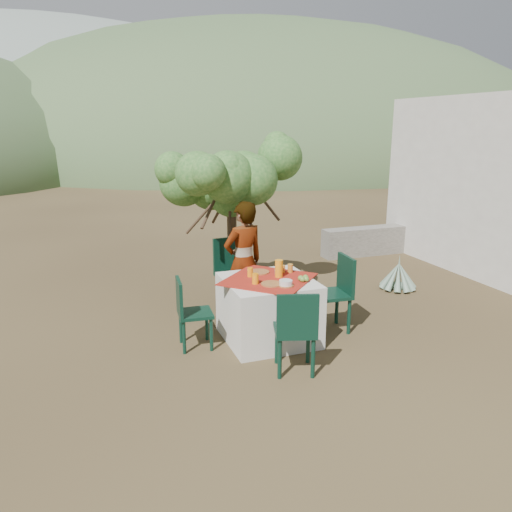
{
  "coord_description": "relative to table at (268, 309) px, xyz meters",
  "views": [
    {
      "loc": [
        -2.11,
        -4.94,
        2.52
      ],
      "look_at": [
        -0.09,
        0.68,
        0.94
      ],
      "focal_mm": 35.0,
      "sensor_mm": 36.0,
      "label": 1
    }
  ],
  "objects": [
    {
      "name": "stone_wall",
      "position": [
        3.68,
        3.12,
        -0.1
      ],
      "size": [
        2.6,
        0.35,
        0.55
      ],
      "primitive_type": "cube",
      "color": "gray",
      "rests_on": "ground"
    },
    {
      "name": "person",
      "position": [
        -0.08,
        0.69,
        0.41
      ],
      "size": [
        0.66,
        0.52,
        1.59
      ],
      "primitive_type": "imported",
      "rotation": [
        0.0,
        0.0,
        3.41
      ],
      "color": "#8C6651",
      "rests_on": "ground"
    },
    {
      "name": "jar_left",
      "position": [
        0.35,
        0.15,
        0.43
      ],
      "size": [
        0.07,
        0.07,
        0.1
      ],
      "primitive_type": "cylinder",
      "color": "orange",
      "rests_on": "table"
    },
    {
      "name": "plate_near",
      "position": [
        -0.04,
        -0.22,
        0.39
      ],
      "size": [
        0.25,
        0.25,
        0.01
      ],
      "primitive_type": "cylinder",
      "color": "brown",
      "rests_on": "table"
    },
    {
      "name": "hill_far_center",
      "position": [
        -3.92,
        51.72,
        -0.38
      ],
      "size": [
        60.0,
        60.0,
        24.0
      ],
      "primitive_type": "ellipsoid",
      "color": "slate",
      "rests_on": "ground"
    },
    {
      "name": "hill_far_right",
      "position": [
        28.08,
        45.72,
        -0.38
      ],
      "size": [
        36.0,
        36.0,
        14.0
      ],
      "primitive_type": "ellipsoid",
      "color": "slate",
      "rests_on": "ground"
    },
    {
      "name": "shrub_tree",
      "position": [
        0.06,
        1.49,
        1.28
      ],
      "size": [
        1.79,
        1.75,
        2.1
      ],
      "color": "#453222",
      "rests_on": "ground"
    },
    {
      "name": "ground",
      "position": [
        0.08,
        -0.28,
        -0.38
      ],
      "size": [
        160.0,
        160.0,
        0.0
      ],
      "primitive_type": "plane",
      "color": "#342717",
      "rests_on": "ground"
    },
    {
      "name": "plate_far",
      "position": [
        -0.02,
        0.28,
        0.39
      ],
      "size": [
        0.26,
        0.26,
        0.01
      ],
      "primitive_type": "cylinder",
      "color": "brown",
      "rests_on": "table"
    },
    {
      "name": "white_bowl",
      "position": [
        0.08,
        -0.32,
        0.42
      ],
      "size": [
        0.15,
        0.15,
        0.06
      ],
      "primitive_type": "cylinder",
      "color": "silver",
      "rests_on": "bowl_plate"
    },
    {
      "name": "fruit_cluster",
      "position": [
        0.35,
        -0.23,
        0.41
      ],
      "size": [
        0.13,
        0.12,
        0.07
      ],
      "color": "olive",
      "rests_on": "table"
    },
    {
      "name": "glass_far",
      "position": [
        -0.17,
        0.15,
        0.44
      ],
      "size": [
        0.07,
        0.07,
        0.11
      ],
      "primitive_type": "cylinder",
      "color": "orange",
      "rests_on": "table"
    },
    {
      "name": "glass_near",
      "position": [
        -0.21,
        -0.13,
        0.44
      ],
      "size": [
        0.07,
        0.07,
        0.12
      ],
      "primitive_type": "cylinder",
      "color": "orange",
      "rests_on": "table"
    },
    {
      "name": "juice_pitcher",
      "position": [
        0.14,
        0.03,
        0.49
      ],
      "size": [
        0.09,
        0.09,
        0.21
      ],
      "primitive_type": "cylinder",
      "color": "orange",
      "rests_on": "table"
    },
    {
      "name": "jar_right",
      "position": [
        0.26,
        0.18,
        0.43
      ],
      "size": [
        0.06,
        0.06,
        0.09
      ],
      "primitive_type": "cylinder",
      "color": "orange",
      "rests_on": "table"
    },
    {
      "name": "napkin_holder",
      "position": [
        0.18,
        0.13,
        0.43
      ],
      "size": [
        0.07,
        0.05,
        0.09
      ],
      "primitive_type": "cube",
      "rotation": [
        0.0,
        0.0,
        0.09
      ],
      "color": "silver",
      "rests_on": "table"
    },
    {
      "name": "chair_near",
      "position": [
        -0.05,
        -0.91,
        0.13
      ],
      "size": [
        0.53,
        0.53,
        0.91
      ],
      "rotation": [
        0.0,
        0.0,
        2.84
      ],
      "color": "black",
      "rests_on": "ground"
    },
    {
      "name": "chair_far",
      "position": [
        -0.09,
        1.16,
        0.17
      ],
      "size": [
        0.52,
        0.52,
        1.0
      ],
      "rotation": [
        0.0,
        0.0,
        0.13
      ],
      "color": "black",
      "rests_on": "ground"
    },
    {
      "name": "bowl_plate",
      "position": [
        0.08,
        -0.32,
        0.39
      ],
      "size": [
        0.18,
        0.18,
        0.01
      ],
      "primitive_type": "cylinder",
      "color": "brown",
      "rests_on": "table"
    },
    {
      "name": "chair_right",
      "position": [
        0.91,
        -0.02,
        0.15
      ],
      "size": [
        0.47,
        0.47,
        0.95
      ],
      "rotation": [
        0.0,
        0.0,
        4.64
      ],
      "color": "black",
      "rests_on": "ground"
    },
    {
      "name": "chair_left",
      "position": [
        -0.94,
        0.08,
        0.08
      ],
      "size": [
        0.41,
        0.41,
        0.83
      ],
      "rotation": [
        0.0,
        0.0,
        1.49
      ],
      "color": "black",
      "rests_on": "ground"
    },
    {
      "name": "agave",
      "position": [
        2.61,
        1.07,
        -0.17
      ],
      "size": [
        0.57,
        0.59,
        0.62
      ],
      "rotation": [
        0.0,
        0.0,
        0.31
      ],
      "color": "gray",
      "rests_on": "ground"
    },
    {
      "name": "table",
      "position": [
        0.0,
        0.0,
        0.0
      ],
      "size": [
        1.3,
        1.3,
        0.76
      ],
      "color": "white",
      "rests_on": "ground"
    },
    {
      "name": "hill_near_right",
      "position": [
        12.08,
        35.72,
        -0.38
      ],
      "size": [
        48.0,
        48.0,
        20.0
      ],
      "primitive_type": "ellipsoid",
      "color": "#36512D",
      "rests_on": "ground"
    }
  ]
}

